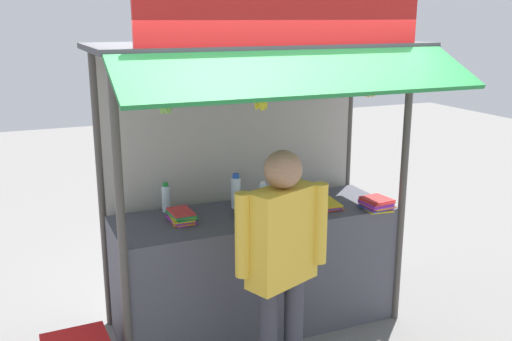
# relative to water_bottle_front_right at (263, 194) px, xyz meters

# --- Properties ---
(ground_plane) EXTENTS (20.00, 20.00, 0.00)m
(ground_plane) POSITION_rel_water_bottle_front_right_xyz_m (-0.11, -0.12, -1.09)
(ground_plane) COLOR slate
(stall_counter) EXTENTS (2.28, 0.76, 0.99)m
(stall_counter) POSITION_rel_water_bottle_front_right_xyz_m (-0.11, -0.12, -0.60)
(stall_counter) COLOR #4C4C56
(stall_counter) RESTS_ON ground
(stall_structure) EXTENTS (2.48, 1.59, 2.68)m
(stall_structure) POSITION_rel_water_bottle_front_right_xyz_m (-0.11, -0.02, 0.54)
(stall_structure) COLOR #4C4742
(stall_structure) RESTS_ON ground
(water_bottle_front_right) EXTENTS (0.06, 0.06, 0.22)m
(water_bottle_front_right) POSITION_rel_water_bottle_front_right_xyz_m (0.00, 0.00, 0.00)
(water_bottle_front_right) COLOR silver
(water_bottle_front_right) RESTS_ON stall_counter
(water_bottle_rear_center) EXTENTS (0.08, 0.08, 0.29)m
(water_bottle_rear_center) POSITION_rel_water_bottle_front_right_xyz_m (-0.21, 0.06, 0.03)
(water_bottle_rear_center) COLOR silver
(water_bottle_rear_center) RESTS_ON stall_counter
(water_bottle_back_right) EXTENTS (0.07, 0.07, 0.24)m
(water_bottle_back_right) POSITION_rel_water_bottle_front_right_xyz_m (-0.77, 0.19, 0.01)
(water_bottle_back_right) COLOR silver
(water_bottle_back_right) RESTS_ON stall_counter
(magazine_stack_mid_right) EXTENTS (0.24, 0.26, 0.09)m
(magazine_stack_mid_right) POSITION_rel_water_bottle_front_right_xyz_m (0.83, -0.43, -0.06)
(magazine_stack_mid_right) COLOR yellow
(magazine_stack_mid_right) RESTS_ON stall_counter
(magazine_stack_mid_left) EXTENTS (0.23, 0.31, 0.04)m
(magazine_stack_mid_left) POSITION_rel_water_bottle_front_right_xyz_m (0.48, -0.22, -0.08)
(magazine_stack_mid_left) COLOR orange
(magazine_stack_mid_left) RESTS_ON stall_counter
(magazine_stack_front_left) EXTENTS (0.20, 0.27, 0.09)m
(magazine_stack_front_left) POSITION_rel_water_bottle_front_right_xyz_m (-0.73, -0.11, -0.06)
(magazine_stack_front_left) COLOR purple
(magazine_stack_front_left) RESTS_ON stall_counter
(magazine_stack_right) EXTENTS (0.22, 0.33, 0.05)m
(magazine_stack_right) POSITION_rel_water_bottle_front_right_xyz_m (-0.19, -0.23, -0.08)
(magazine_stack_right) COLOR green
(magazine_stack_right) RESTS_ON stall_counter
(banana_bunch_inner_right) EXTENTS (0.11, 0.11, 0.30)m
(banana_bunch_inner_right) POSITION_rel_water_bottle_front_right_xyz_m (-0.28, -0.60, 0.89)
(banana_bunch_inner_right) COLOR #332D23
(banana_bunch_inner_left) EXTENTS (0.11, 0.11, 0.29)m
(banana_bunch_inner_left) POSITION_rel_water_bottle_front_right_xyz_m (-0.94, -0.61, 0.90)
(banana_bunch_inner_left) COLOR #332D23
(banana_bunch_leftmost) EXTENTS (0.10, 0.10, 0.22)m
(banana_bunch_leftmost) POSITION_rel_water_bottle_front_right_xyz_m (-0.58, -0.61, 0.95)
(banana_bunch_leftmost) COLOR #332D23
(banana_bunch_rightmost) EXTENTS (0.10, 0.09, 0.26)m
(banana_bunch_rightmost) POSITION_rel_water_bottle_front_right_xyz_m (0.59, -0.61, 0.92)
(banana_bunch_rightmost) COLOR #332D23
(vendor_person) EXTENTS (0.65, 0.37, 1.71)m
(vendor_person) POSITION_rel_water_bottle_front_right_xyz_m (-0.32, -1.04, -0.06)
(vendor_person) COLOR #383842
(vendor_person) RESTS_ON ground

